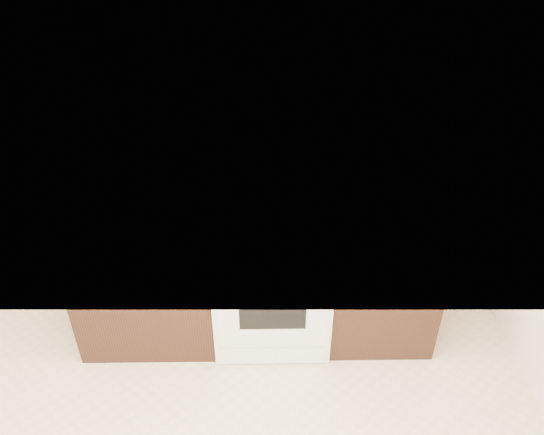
{
  "coord_description": "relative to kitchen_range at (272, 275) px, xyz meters",
  "views": [
    {
      "loc": [
        0.31,
        -1.3,
        2.82
      ],
      "look_at": [
        0.35,
        1.37,
        1.0
      ],
      "focal_mm": 35.0,
      "sensor_mm": 36.0,
      "label": 1
    }
  ],
  "objects": [
    {
      "name": "spice_jars",
      "position": [
        -0.98,
        0.14,
        0.49
      ],
      "size": [
        0.38,
        0.24,
        0.12
      ],
      "color": "#BFB28C",
      "rests_on": "counter_left"
    },
    {
      "name": "mixing_bowl",
      "position": [
        0.21,
        -0.14,
        0.54
      ],
      "size": [
        0.38,
        0.38,
        0.22
      ],
      "color": "silver",
      "rests_on": "kitchen_range"
    },
    {
      "name": "baking_sheet",
      "position": [
        -0.16,
        0.28,
        0.47
      ],
      "size": [
        0.5,
        0.43,
        0.06
      ],
      "color": "black",
      "rests_on": "kitchen_range"
    },
    {
      "name": "wooden_spoon",
      "position": [
        -0.17,
        -0.01,
        0.46
      ],
      "size": [
        0.14,
        0.24,
        0.04
      ],
      "color": "tan",
      "rests_on": "kitchen_range"
    },
    {
      "name": "blue_ladle",
      "position": [
        0.29,
        -0.14,
        0.48
      ],
      "size": [
        0.14,
        0.24,
        0.09
      ],
      "color": "#7AAEB7",
      "rests_on": "kitchen_range"
    },
    {
      "name": "counter_right",
      "position": [
        0.73,
        0.01,
        -0.03
      ],
      "size": [
        0.73,
        0.67,
        0.92
      ],
      "color": "black",
      "rests_on": "ground"
    },
    {
      "name": "kitchen_range",
      "position": [
        0.0,
        0.0,
        0.0
      ],
      "size": [
        0.78,
        0.73,
        1.22
      ],
      "color": "white",
      "rests_on": "ground"
    },
    {
      "name": "counter_left",
      "position": [
        -0.83,
        0.01,
        -0.03
      ],
      "size": [
        0.93,
        0.67,
        0.92
      ],
      "color": "black",
      "rests_on": "ground"
    },
    {
      "name": "room_shell",
      "position": [
        -0.35,
        -1.42,
        1.21
      ],
      "size": [
        4.1,
        3.6,
        2.75
      ],
      "color": "silver",
      "rests_on": "ground"
    },
    {
      "name": "roasting_pan",
      "position": [
        -0.09,
        -0.29,
        0.5
      ],
      "size": [
        0.35,
        0.29,
        0.11
      ],
      "color": "black",
      "rests_on": "kitchen_range"
    }
  ]
}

